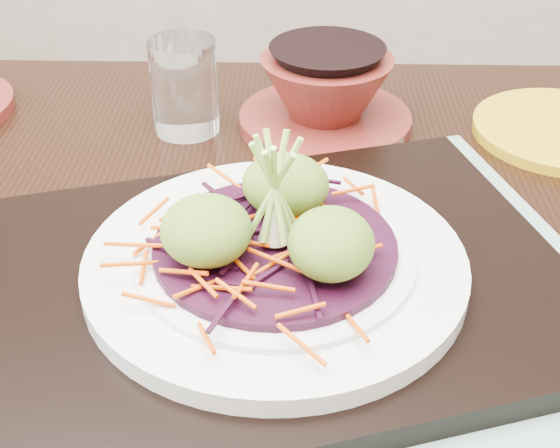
% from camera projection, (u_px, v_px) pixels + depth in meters
% --- Properties ---
extents(dining_table, '(1.36, 1.01, 0.78)m').
position_uv_depth(dining_table, '(267.00, 358.00, 0.68)').
color(dining_table, black).
rests_on(dining_table, ground).
extents(placemat, '(0.62, 0.57, 0.00)m').
position_uv_depth(placemat, '(275.00, 295.00, 0.59)').
color(placemat, gray).
rests_on(placemat, dining_table).
extents(serving_tray, '(0.53, 0.48, 0.02)m').
position_uv_depth(serving_tray, '(275.00, 283.00, 0.59)').
color(serving_tray, black).
rests_on(serving_tray, placemat).
extents(white_plate, '(0.28, 0.28, 0.02)m').
position_uv_depth(white_plate, '(275.00, 263.00, 0.57)').
color(white_plate, silver).
rests_on(white_plate, serving_tray).
extents(cabbage_bed, '(0.18, 0.18, 0.01)m').
position_uv_depth(cabbage_bed, '(275.00, 247.00, 0.57)').
color(cabbage_bed, black).
rests_on(cabbage_bed, white_plate).
extents(carrot_julienne, '(0.22, 0.22, 0.01)m').
position_uv_depth(carrot_julienne, '(275.00, 237.00, 0.56)').
color(carrot_julienne, '#D34703').
rests_on(carrot_julienne, cabbage_bed).
extents(guacamole_scoops, '(0.15, 0.14, 0.05)m').
position_uv_depth(guacamole_scoops, '(275.00, 219.00, 0.55)').
color(guacamole_scoops, olive).
rests_on(guacamole_scoops, cabbage_bed).
extents(scallion_garnish, '(0.07, 0.07, 0.10)m').
position_uv_depth(scallion_garnish, '(275.00, 192.00, 0.54)').
color(scallion_garnish, '#9AC850').
rests_on(scallion_garnish, cabbage_bed).
extents(water_glass, '(0.09, 0.09, 0.10)m').
position_uv_depth(water_glass, '(184.00, 86.00, 0.80)').
color(water_glass, white).
rests_on(water_glass, dining_table).
extents(terracotta_bowl_set, '(0.24, 0.24, 0.08)m').
position_uv_depth(terracotta_bowl_set, '(326.00, 96.00, 0.81)').
color(terracotta_bowl_set, '#5B1B15').
rests_on(terracotta_bowl_set, dining_table).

